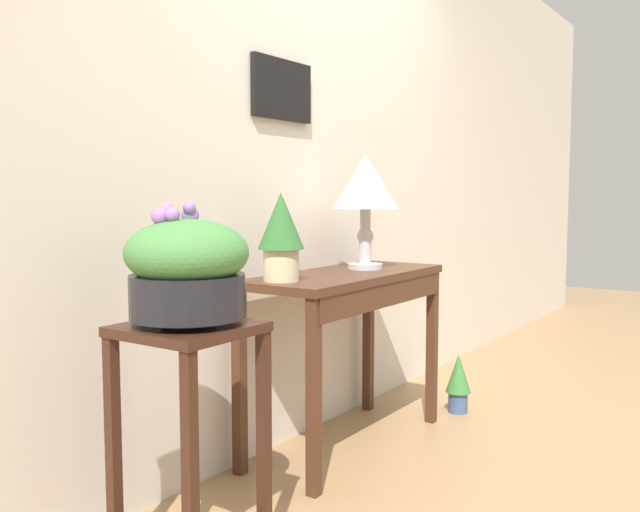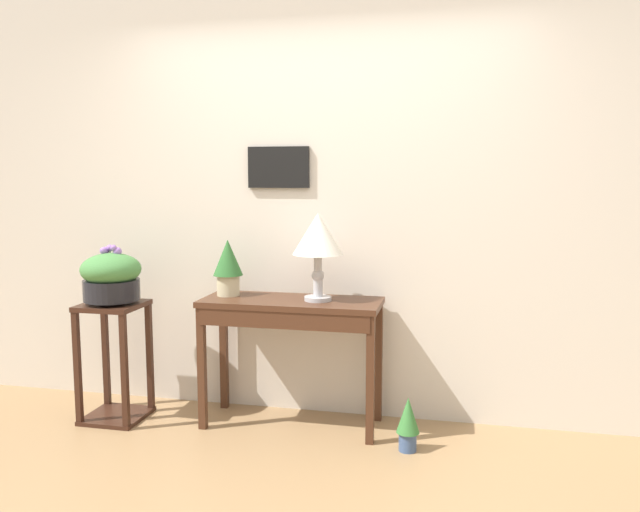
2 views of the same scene
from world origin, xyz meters
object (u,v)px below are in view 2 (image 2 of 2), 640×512
object	(u,v)px
potted_plant_on_console	(228,264)
pedestal_stand_left	(115,361)
planter_bowl_wide	(111,277)
potted_plant_floor	(408,422)
table_lamp	(318,238)
console_table	(290,320)

from	to	relation	value
potted_plant_on_console	pedestal_stand_left	size ratio (longest dim) A/B	0.47
planter_bowl_wide	potted_plant_floor	bearing A→B (deg)	-2.65
potted_plant_on_console	pedestal_stand_left	world-z (taller)	potted_plant_on_console
potted_plant_floor	potted_plant_on_console	bearing A→B (deg)	166.75
table_lamp	console_table	bearing A→B (deg)	-171.92
table_lamp	pedestal_stand_left	bearing A→B (deg)	-173.50
console_table	planter_bowl_wide	distance (m)	1.14
pedestal_stand_left	planter_bowl_wide	bearing A→B (deg)	122.14
console_table	potted_plant_on_console	distance (m)	0.53
console_table	potted_plant_floor	distance (m)	0.90
potted_plant_on_console	pedestal_stand_left	bearing A→B (deg)	-165.08
potted_plant_on_console	pedestal_stand_left	xyz separation A→B (m)	(-0.69, -0.18, -0.61)
potted_plant_on_console	potted_plant_floor	bearing A→B (deg)	-13.25
potted_plant_floor	table_lamp	bearing A→B (deg)	157.82
table_lamp	planter_bowl_wide	world-z (taller)	table_lamp
pedestal_stand_left	planter_bowl_wide	xyz separation A→B (m)	(-0.00, 0.00, 0.54)
table_lamp	potted_plant_on_console	distance (m)	0.61
potted_plant_on_console	potted_plant_floor	world-z (taller)	potted_plant_on_console
console_table	pedestal_stand_left	distance (m)	1.15
console_table	pedestal_stand_left	bearing A→B (deg)	-173.73
potted_plant_on_console	planter_bowl_wide	distance (m)	0.72
planter_bowl_wide	table_lamp	bearing A→B (deg)	6.49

